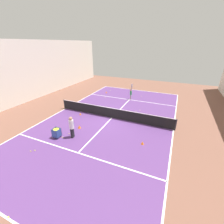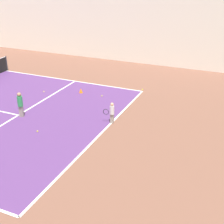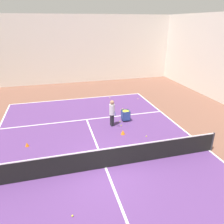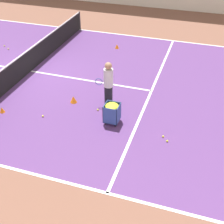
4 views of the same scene
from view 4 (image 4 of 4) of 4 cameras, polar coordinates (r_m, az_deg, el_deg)
The scene contains 18 objects.
ground_plane at distance 15.09m, azimuth -14.56°, elevation 7.23°, with size 36.35×36.35×0.00m, color brown.
court_playing_area at distance 15.08m, azimuth -14.56°, elevation 7.24°, with size 11.46×20.73×0.00m.
line_sideline_left at distance 19.70m, azimuth -5.96°, elevation 14.78°, with size 0.10×20.73×0.00m, color white.
line_service_far at distance 13.16m, azimuth 7.23°, elevation 3.86°, with size 11.46×0.10×0.00m, color white.
line_centre_service at distance 15.08m, azimuth -14.57°, elevation 7.25°, with size 0.10×11.40×0.00m, color white.
tennis_net at distance 14.85m, azimuth -14.87°, elevation 9.10°, with size 11.76×0.10×1.06m.
coach_at_net at distance 11.71m, azimuth -0.68°, elevation 5.69°, with size 0.40×0.69×1.78m.
ball_cart at distance 10.92m, azimuth 0.00°, elevation 0.38°, with size 0.52×0.52×0.78m.
training_cone_0 at distance 12.40m, azimuth -19.47°, elevation 0.40°, with size 0.19×0.19×0.22m, color orange.
training_cone_1 at distance 16.94m, azimuth 0.91°, elevation 11.94°, with size 0.21×0.21×0.23m, color orange.
training_cone_2 at distance 12.34m, azimuth -7.07°, elevation 2.33°, with size 0.26×0.26×0.28m, color orange.
tennis_ball_2 at distance 10.54m, azimuth 10.05°, elevation -5.23°, with size 0.07×0.07×0.07m, color yellow.
tennis_ball_3 at distance 10.70m, azimuth 9.33°, elevation -4.42°, with size 0.07×0.07×0.07m, color yellow.
tennis_ball_4 at distance 11.58m, azimuth 0.18°, elevation -0.45°, with size 0.07×0.07×0.07m, color yellow.
tennis_ball_5 at distance 17.69m, azimuth -18.45°, elevation 10.88°, with size 0.07×0.07×0.07m, color yellow.
tennis_ball_7 at distance 11.84m, azimuth -2.61°, elevation 0.43°, with size 0.07×0.07×0.07m, color yellow.
tennis_ball_12 at distance 18.16m, azimuth -19.09°, elevation 11.37°, with size 0.07×0.07×0.07m, color yellow.
tennis_ball_14 at distance 11.77m, azimuth -12.53°, elevation -0.74°, with size 0.07×0.07×0.07m, color yellow.
Camera 4 is at (11.14, 7.61, 6.75)m, focal length 50.00 mm.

